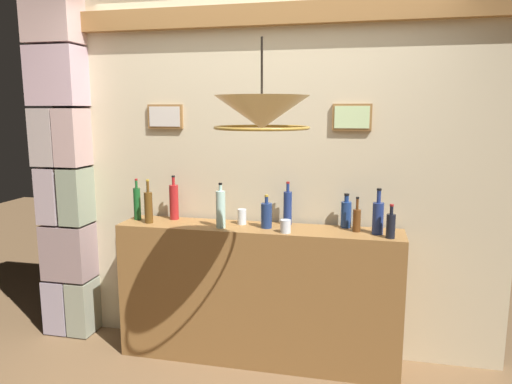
% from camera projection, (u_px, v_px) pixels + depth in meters
% --- Properties ---
extents(panelled_rear_partition, '(3.32, 0.15, 2.70)m').
position_uv_depth(panelled_rear_partition, '(265.00, 157.00, 3.39)').
color(panelled_rear_partition, beige).
rests_on(panelled_rear_partition, ground).
extents(stone_pillar, '(0.39, 0.30, 2.63)m').
position_uv_depth(stone_pillar, '(65.00, 163.00, 3.62)').
color(stone_pillar, '#AA9DAD').
rests_on(stone_pillar, ground).
extents(bar_shelf_unit, '(1.94, 0.34, 0.96)m').
position_uv_depth(bar_shelf_unit, '(258.00, 294.00, 3.32)').
color(bar_shelf_unit, olive).
rests_on(bar_shelf_unit, ground).
extents(liquor_bottle_port, '(0.06, 0.06, 0.21)m').
position_uv_depth(liquor_bottle_port, '(391.00, 225.00, 2.94)').
color(liquor_bottle_port, black).
rests_on(liquor_bottle_port, bar_shelf_unit).
extents(liquor_bottle_rum, '(0.07, 0.07, 0.23)m').
position_uv_depth(liquor_bottle_rum, '(266.00, 215.00, 3.20)').
color(liquor_bottle_rum, navy).
rests_on(liquor_bottle_rum, bar_shelf_unit).
extents(liquor_bottle_whiskey, '(0.05, 0.05, 0.23)m').
position_uv_depth(liquor_bottle_whiskey, '(357.00, 219.00, 3.10)').
color(liquor_bottle_whiskey, '#5C3315').
rests_on(liquor_bottle_whiskey, bar_shelf_unit).
extents(liquor_bottle_amaro, '(0.07, 0.07, 0.30)m').
position_uv_depth(liquor_bottle_amaro, '(378.00, 217.00, 3.04)').
color(liquor_bottle_amaro, navy).
rests_on(liquor_bottle_amaro, bar_shelf_unit).
extents(liquor_bottle_gin, '(0.06, 0.06, 0.31)m').
position_uv_depth(liquor_bottle_gin, '(148.00, 207.00, 3.34)').
color(liquor_bottle_gin, '#583914').
rests_on(liquor_bottle_gin, bar_shelf_unit).
extents(liquor_bottle_tequila, '(0.07, 0.07, 0.32)m').
position_uv_depth(liquor_bottle_tequila, '(174.00, 202.00, 3.45)').
color(liquor_bottle_tequila, '#A31E20').
rests_on(liquor_bottle_tequila, bar_shelf_unit).
extents(liquor_bottle_mezcal, '(0.07, 0.07, 0.23)m').
position_uv_depth(liquor_bottle_mezcal, '(346.00, 214.00, 3.21)').
color(liquor_bottle_mezcal, navy).
rests_on(liquor_bottle_mezcal, bar_shelf_unit).
extents(liquor_bottle_rye, '(0.05, 0.05, 0.30)m').
position_uv_depth(liquor_bottle_rye, '(137.00, 203.00, 3.44)').
color(liquor_bottle_rye, '#195624').
rests_on(liquor_bottle_rye, bar_shelf_unit).
extents(liquor_bottle_vermouth, '(0.06, 0.06, 0.30)m').
position_uv_depth(liquor_bottle_vermouth, '(288.00, 207.00, 3.29)').
color(liquor_bottle_vermouth, navy).
rests_on(liquor_bottle_vermouth, bar_shelf_unit).
extents(liquor_bottle_vodka, '(0.06, 0.06, 0.31)m').
position_uv_depth(liquor_bottle_vodka, '(221.00, 209.00, 3.20)').
color(liquor_bottle_vodka, '#ACD7CB').
rests_on(liquor_bottle_vodka, bar_shelf_unit).
extents(glass_tumbler_rocks, '(0.06, 0.06, 0.11)m').
position_uv_depth(glass_tumbler_rocks, '(242.00, 217.00, 3.31)').
color(glass_tumbler_rocks, silver).
rests_on(glass_tumbler_rocks, bar_shelf_unit).
extents(glass_tumbler_highball, '(0.07, 0.07, 0.09)m').
position_uv_depth(glass_tumbler_highball, '(286.00, 226.00, 3.08)').
color(glass_tumbler_highball, silver).
rests_on(glass_tumbler_highball, bar_shelf_unit).
extents(pendant_lamp, '(0.49, 0.49, 0.46)m').
position_uv_depth(pendant_lamp, '(262.00, 114.00, 2.42)').
color(pendant_lamp, beige).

